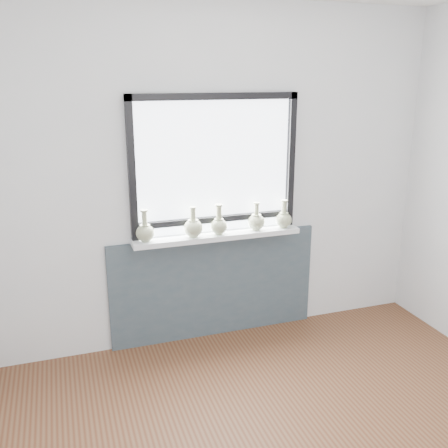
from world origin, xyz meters
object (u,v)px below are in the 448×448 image
object	(u,v)px
vase_a	(145,232)
vase_b	(193,227)
vase_c	(219,225)
vase_e	(284,219)
windowsill	(217,236)
vase_d	(256,221)

from	to	relation	value
vase_a	vase_b	bearing A→B (deg)	-1.23
vase_c	vase_e	world-z (taller)	vase_c
vase_a	vase_e	xyz separation A→B (m)	(1.11, -0.00, -0.00)
vase_c	vase_e	bearing A→B (deg)	0.55
vase_a	windowsill	bearing A→B (deg)	1.49
vase_a	vase_e	size ratio (longest dim) A/B	1.06
windowsill	vase_e	xyz separation A→B (m)	(0.55, -0.01, 0.09)
vase_b	vase_d	distance (m)	0.52
vase_a	vase_c	xyz separation A→B (m)	(0.57, -0.01, 0.00)
vase_b	vase_c	xyz separation A→B (m)	(0.20, 0.00, -0.00)
vase_c	vase_d	xyz separation A→B (m)	(0.31, 0.01, -0.00)
vase_c	windowsill	bearing A→B (deg)	106.28
windowsill	vase_c	xyz separation A→B (m)	(0.01, -0.02, 0.09)
vase_c	vase_d	distance (m)	0.32
vase_d	vase_e	distance (m)	0.23
vase_c	vase_e	distance (m)	0.55
vase_b	vase_c	bearing A→B (deg)	0.61
vase_b	vase_c	distance (m)	0.20
vase_a	vase_c	world-z (taller)	vase_a
vase_b	windowsill	bearing A→B (deg)	6.41
vase_e	vase_c	bearing A→B (deg)	-179.45
vase_c	vase_d	bearing A→B (deg)	2.53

